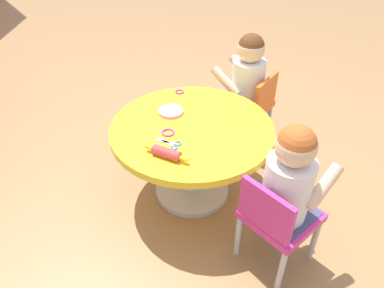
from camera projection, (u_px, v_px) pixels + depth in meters
ground_plane at (192, 191)px, 2.22m from camera, size 10.00×10.00×0.00m
craft_table at (192, 143)px, 2.00m from camera, size 0.87×0.87×0.48m
child_chair_left at (276, 218)px, 1.65m from camera, size 0.42×0.42×0.54m
seated_child_left at (290, 177)px, 1.53m from camera, size 0.43×0.44×0.51m
child_chair_right at (250, 106)px, 2.42m from camera, size 0.42×0.42×0.54m
seated_child_right at (248, 73)px, 2.30m from camera, size 0.42×0.44×0.51m
rolling_pin at (167, 153)px, 1.71m from camera, size 0.12×0.22×0.05m
craft_scissors at (171, 144)px, 1.80m from camera, size 0.11×0.14×0.01m
playdough_blob_0 at (171, 111)px, 2.03m from camera, size 0.14×0.14×0.02m
cookie_cutter_0 at (168, 132)px, 1.88m from camera, size 0.07×0.07×0.01m
cookie_cutter_1 at (179, 92)px, 2.22m from camera, size 0.05×0.05×0.01m
cookie_cutter_2 at (158, 150)px, 1.76m from camera, size 0.07×0.07×0.01m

